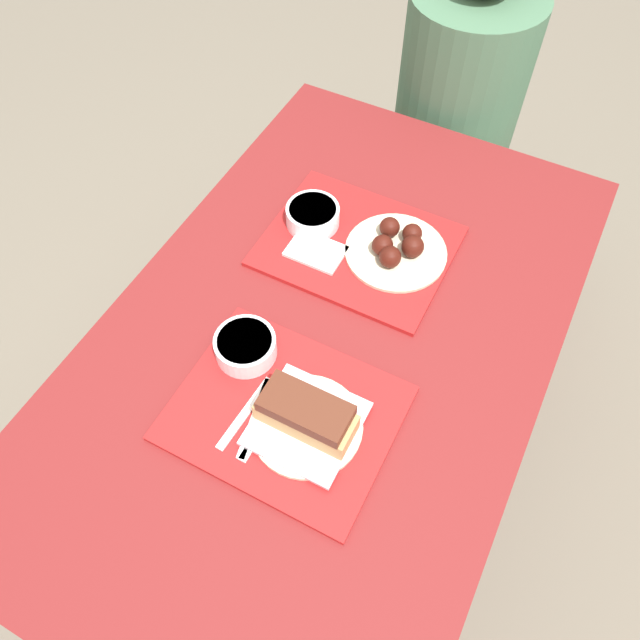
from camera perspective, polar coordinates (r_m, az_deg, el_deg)
The scene contains 15 objects.
ground_plane at distance 1.99m, azimuth 0.42°, elevation -13.40°, with size 12.00×12.00×0.00m, color #706656.
picnic_table at distance 1.39m, azimuth 0.59°, elevation -3.54°, with size 0.89×1.46×0.77m.
picnic_bench_far at distance 2.18m, azimuth 12.24°, elevation 12.09°, with size 0.84×0.28×0.47m.
tray_near at distance 1.20m, azimuth -3.25°, elevation -8.50°, with size 0.42×0.33×0.01m.
tray_far at distance 1.44m, azimuth 3.45°, elevation 6.75°, with size 0.42×0.33×0.01m.
bowl_coleslaw_near at distance 1.25m, azimuth -6.84°, elevation -2.35°, with size 0.12×0.12×0.05m.
brisket_sandwich_plate at distance 1.15m, azimuth -1.27°, elevation -8.95°, with size 0.21×0.21×0.09m.
plastic_fork_near at distance 1.19m, azimuth -5.95°, elevation -8.89°, with size 0.05×0.17×0.00m.
plastic_knife_near at distance 1.19m, azimuth -5.03°, elevation -9.34°, with size 0.02×0.17×0.00m.
plastic_spoon_near at distance 1.20m, azimuth -6.86°, elevation -8.43°, with size 0.03×0.17×0.00m.
condiment_packet at distance 1.22m, azimuth -1.08°, elevation -5.71°, with size 0.04×0.03×0.01m.
bowl_coleslaw_far at distance 1.46m, azimuth -0.67°, elevation 9.59°, with size 0.12×0.12×0.05m.
wings_plate_far at distance 1.41m, azimuth 7.03°, elevation 6.67°, with size 0.23×0.23×0.06m.
napkin_far at distance 1.41m, azimuth -0.38°, elevation 6.31°, with size 0.13×0.09×0.01m.
person_seated_across at distance 1.95m, azimuth 12.94°, elevation 20.71°, with size 0.36×0.36×0.74m.
Camera 1 is at (0.31, -0.64, 1.86)m, focal length 35.00 mm.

